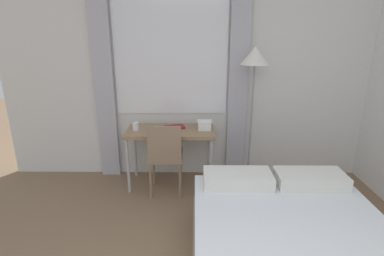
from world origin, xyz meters
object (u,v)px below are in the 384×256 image
desk (170,135)px  telephone (204,125)px  desk_chair (165,153)px  standing_lamp (254,72)px  mug (136,126)px  book (174,127)px

desk → telephone: size_ratio=6.03×
desk → desk_chair: bearing=-100.5°
desk → telephone: bearing=3.5°
standing_lamp → desk: bearing=-178.3°
telephone → desk: bearing=-176.5°
telephone → mug: size_ratio=1.87×
mug → desk: bearing=1.9°
desk → desk_chair: size_ratio=1.21×
desk_chair → mug: desk_chair is taller
desk → mug: size_ratio=11.29×
desk_chair → standing_lamp: 1.40m
desk_chair → mug: bearing=146.9°
desk_chair → book: size_ratio=3.19×
desk → desk_chair: (-0.04, -0.24, -0.14)m
standing_lamp → telephone: size_ratio=9.67×
desk_chair → standing_lamp: bearing=13.3°
standing_lamp → book: bearing=177.7°
desk_chair → telephone: 0.59m
desk_chair → standing_lamp: size_ratio=0.52×
telephone → mug: (-0.83, -0.04, -0.01)m
desk_chair → standing_lamp: standing_lamp is taller
desk → standing_lamp: bearing=1.7°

